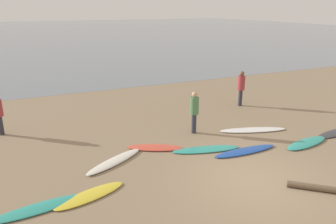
# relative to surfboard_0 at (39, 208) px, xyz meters

# --- Properties ---
(ground_plane) EXTENTS (120.00, 120.00, 0.20)m
(ground_plane) POSITION_rel_surfboard_0_xyz_m (5.67, 8.95, -0.13)
(ground_plane) COLOR #8C7559
(ground_plane) RESTS_ON ground
(ocean_water) EXTENTS (140.00, 100.00, 0.01)m
(ocean_water) POSITION_rel_surfboard_0_xyz_m (5.67, 60.92, -0.03)
(ocean_water) COLOR slate
(ocean_water) RESTS_ON ground
(surfboard_0) EXTENTS (2.35, 0.79, 0.06)m
(surfboard_0) POSITION_rel_surfboard_0_xyz_m (0.00, 0.00, 0.00)
(surfboard_0) COLOR teal
(surfboard_0) RESTS_ON ground
(surfboard_1) EXTENTS (2.04, 1.11, 0.07)m
(surfboard_1) POSITION_rel_surfboard_0_xyz_m (1.24, 0.05, 0.00)
(surfboard_1) COLOR yellow
(surfboard_1) RESTS_ON ground
(surfboard_2) EXTENTS (2.22, 1.52, 0.09)m
(surfboard_2) POSITION_rel_surfboard_0_xyz_m (2.34, 1.66, 0.01)
(surfboard_2) COLOR silver
(surfboard_2) RESTS_ON ground
(surfboard_3) EXTENTS (1.98, 1.40, 0.08)m
(surfboard_3) POSITION_rel_surfboard_0_xyz_m (3.91, 2.11, 0.01)
(surfboard_3) COLOR #D84C38
(surfboard_3) RESTS_ON ground
(surfboard_4) EXTENTS (2.44, 1.09, 0.07)m
(surfboard_4) POSITION_rel_surfboard_0_xyz_m (5.45, 1.26, 0.00)
(surfboard_4) COLOR teal
(surfboard_4) RESTS_ON ground
(surfboard_5) EXTENTS (2.41, 0.51, 0.08)m
(surfboard_5) POSITION_rel_surfboard_0_xyz_m (6.58, 0.58, 0.01)
(surfboard_5) COLOR #1E479E
(surfboard_5) RESTS_ON ground
(surfboard_6) EXTENTS (2.72, 1.36, 0.07)m
(surfboard_6) POSITION_rel_surfboard_0_xyz_m (8.08, 2.07, 0.00)
(surfboard_6) COLOR white
(surfboard_6) RESTS_ON ground
(surfboard_7) EXTENTS (2.15, 0.95, 0.08)m
(surfboard_7) POSITION_rel_surfboard_0_xyz_m (9.00, 0.22, 0.01)
(surfboard_7) COLOR teal
(surfboard_7) RESTS_ON ground
(person_0) EXTENTS (0.33, 0.33, 1.66)m
(person_0) POSITION_rel_surfboard_0_xyz_m (5.84, 2.85, 0.95)
(person_0) COLOR #2D2D38
(person_0) RESTS_ON ground
(person_2) EXTENTS (0.35, 0.35, 1.73)m
(person_2) POSITION_rel_surfboard_0_xyz_m (9.68, 5.10, 0.99)
(person_2) COLOR #2D2D38
(person_2) RESTS_ON ground
(driftwood_log) EXTENTS (1.30, 1.16, 0.18)m
(driftwood_log) POSITION_rel_surfboard_0_xyz_m (6.84, -2.20, 0.06)
(driftwood_log) COLOR brown
(driftwood_log) RESTS_ON ground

